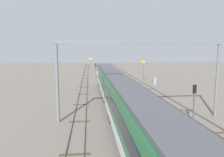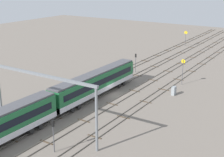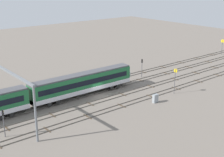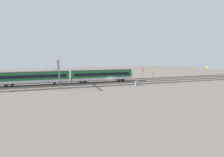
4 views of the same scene
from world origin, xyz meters
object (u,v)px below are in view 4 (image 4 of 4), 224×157
object	(u,v)px
overhead_gantry	(58,66)
relay_cabinet	(137,83)
speed_sign_mid_trackside	(153,75)
signal_light_trackside_approach	(48,79)
speed_sign_near_foreground	(207,70)
signal_light_trackside_departure	(143,73)

from	to	relation	value
overhead_gantry	relay_cabinet	xyz separation A→B (m)	(25.71, -9.88, -6.11)
overhead_gantry	speed_sign_mid_trackside	world-z (taller)	overhead_gantry
signal_light_trackside_approach	overhead_gantry	bearing A→B (deg)	56.25
speed_sign_near_foreground	relay_cabinet	size ratio (longest dim) A/B	2.93
speed_sign_near_foreground	signal_light_trackside_approach	distance (m)	76.71
signal_light_trackside_approach	signal_light_trackside_departure	distance (m)	39.77
overhead_gantry	signal_light_trackside_departure	bearing A→B (deg)	6.55
signal_light_trackside_departure	relay_cabinet	distance (m)	17.13
signal_light_trackside_departure	overhead_gantry	bearing A→B (deg)	-173.45
overhead_gantry	signal_light_trackside_departure	xyz separation A→B (m)	(35.42, 4.07, -3.91)
speed_sign_near_foreground	relay_cabinet	xyz separation A→B (m)	(-46.98, -15.24, -2.54)
overhead_gantry	speed_sign_near_foreground	xyz separation A→B (m)	(72.70, 5.37, -3.57)
overhead_gantry	speed_sign_near_foreground	bearing A→B (deg)	4.22
signal_light_trackside_approach	signal_light_trackside_departure	size ratio (longest dim) A/B	0.99
overhead_gantry	relay_cabinet	distance (m)	28.22
speed_sign_near_foreground	speed_sign_mid_trackside	world-z (taller)	speed_sign_mid_trackside
signal_light_trackside_departure	speed_sign_mid_trackside	bearing A→B (deg)	-102.07
overhead_gantry	signal_light_trackside_departure	size ratio (longest dim) A/B	4.21
overhead_gantry	speed_sign_near_foreground	size ratio (longest dim) A/B	3.92
overhead_gantry	relay_cabinet	size ratio (longest dim) A/B	11.50
signal_light_trackside_approach	relay_cabinet	world-z (taller)	signal_light_trackside_approach
overhead_gantry	speed_sign_mid_trackside	size ratio (longest dim) A/B	3.50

